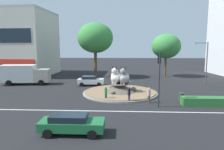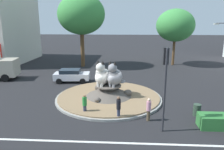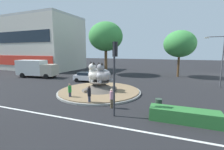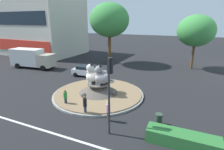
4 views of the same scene
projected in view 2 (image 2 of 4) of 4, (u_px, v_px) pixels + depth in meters
ground_plane at (109, 99)px, 20.41m from camera, size 160.00×160.00×0.00m
lane_centreline at (100, 142)px, 13.24m from camera, size 112.00×0.20×0.01m
roundabout_island at (109, 94)px, 20.31m from camera, size 9.61×9.61×1.30m
cat_statue_white at (102, 76)px, 19.95m from camera, size 1.87×2.29×2.33m
cat_statue_grey at (114, 76)px, 19.78m from camera, size 2.00×2.36×2.30m
traffic_light_mast at (165, 75)px, 13.71m from camera, size 0.33×0.46×5.45m
broadleaf_tree_behind_island at (175, 25)px, 33.52m from camera, size 5.74×5.74×8.53m
second_tree_near_tower at (81, 14)px, 32.12m from camera, size 6.86×6.86×10.60m
pedestrian_pink_shirt at (149, 109)px, 15.83m from camera, size 0.33×0.33×1.69m
pedestrian_green_shirt at (85, 104)px, 16.88m from camera, size 0.34×0.34×1.59m
pedestrian_black_shirt at (119, 107)px, 15.96m from camera, size 0.31×0.31×1.78m
parked_car_right at (72, 75)px, 25.51m from camera, size 4.10×2.15×1.48m
litter_bin at (197, 110)px, 16.76m from camera, size 0.56×0.56×0.90m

